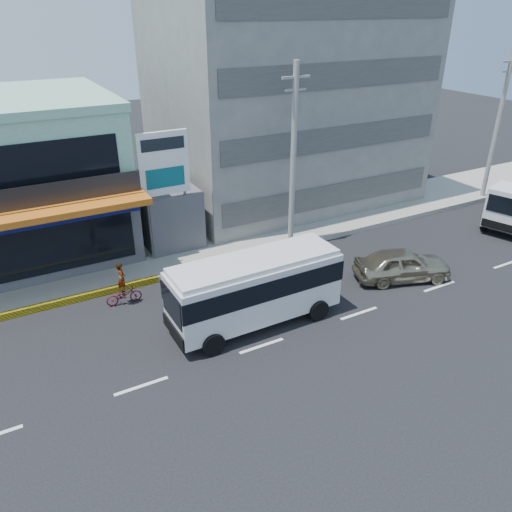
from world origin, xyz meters
The scene contains 11 objects.
ground centered at (0.00, 0.00, 0.00)m, with size 120.00×120.00×0.00m, color black.
sidewalk centered at (5.00, 9.50, 0.15)m, with size 70.00×5.00×0.30m, color gray.
concrete_building centered at (10.00, 15.00, 7.00)m, with size 16.00×12.00×14.00m, color gray.
gap_structure centered at (0.00, 12.00, 1.75)m, with size 3.00×6.00×3.50m, color #46464B.
satellite_dish centered at (0.00, 11.00, 3.58)m, with size 1.50×1.50×0.15m, color slate.
billboard centered at (-0.50, 9.20, 4.93)m, with size 2.60×0.18×6.90m.
utility_pole_near centered at (6.00, 7.40, 5.15)m, with size 1.60×0.30×10.00m.
utility_pole_far centered at (22.00, 7.40, 5.15)m, with size 1.60×0.30×10.00m.
minibus centered at (0.58, 1.64, 1.85)m, with size 7.42×2.66×3.09m.
sedan centered at (8.85, 1.50, 0.81)m, with size 1.91×4.75×1.62m, color tan.
motorcycle_rider centered at (-4.00, 5.86, 0.69)m, with size 1.66×0.65×2.09m.
Camera 1 is at (-8.03, -14.30, 12.39)m, focal length 35.00 mm.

